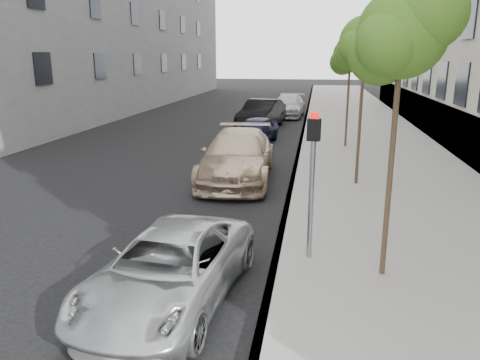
% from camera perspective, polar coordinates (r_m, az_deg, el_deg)
% --- Properties ---
extents(ground, '(160.00, 160.00, 0.00)m').
position_cam_1_polar(ground, '(8.18, -5.39, -15.10)').
color(ground, black).
rests_on(ground, ground).
extents(sidewalk, '(6.40, 72.00, 0.14)m').
position_cam_1_polar(sidewalk, '(31.19, 13.81, 7.09)').
color(sidewalk, gray).
rests_on(sidewalk, ground).
extents(curb, '(0.15, 72.00, 0.14)m').
position_cam_1_polar(curb, '(31.10, 8.02, 7.35)').
color(curb, '#9E9B93').
rests_on(curb, ground).
extents(tree_near, '(1.80, 1.60, 5.19)m').
position_cam_1_polar(tree_near, '(8.45, 19.35, 16.50)').
color(tree_near, '#38281C').
rests_on(tree_near, sidewalk).
extents(tree_mid, '(1.83, 1.63, 5.26)m').
position_cam_1_polar(tree_mid, '(14.90, 15.12, 15.98)').
color(tree_mid, '#38281C').
rests_on(tree_mid, sidewalk).
extents(tree_far, '(1.81, 1.61, 4.88)m').
position_cam_1_polar(tree_far, '(21.38, 13.39, 14.62)').
color(tree_far, '#38281C').
rests_on(tree_far, sidewalk).
extents(signal_pole, '(0.27, 0.22, 2.92)m').
position_cam_1_polar(signal_pole, '(9.12, 8.82, 1.40)').
color(signal_pole, '#939699').
rests_on(signal_pole, sidewalk).
extents(minivan, '(2.48, 4.59, 1.22)m').
position_cam_1_polar(minivan, '(8.09, -8.59, -10.65)').
color(minivan, '#B5B8BA').
rests_on(minivan, ground).
extents(suv, '(2.59, 5.76, 1.64)m').
position_cam_1_polar(suv, '(15.76, -0.31, 2.96)').
color(suv, tan).
rests_on(suv, ground).
extents(sedan_blue, '(2.12, 3.94, 1.27)m').
position_cam_1_polar(sedan_blue, '(22.45, 1.94, 6.07)').
color(sedan_blue, '#0F1333').
rests_on(sedan_blue, ground).
extents(sedan_black, '(2.54, 5.19, 1.64)m').
position_cam_1_polar(sedan_black, '(27.33, 2.65, 8.04)').
color(sedan_black, black).
rests_on(sedan_black, ground).
extents(sedan_rear, '(2.38, 5.20, 1.48)m').
position_cam_1_polar(sedan_rear, '(32.81, 5.89, 8.98)').
color(sedan_rear, '#A6A8AF').
rests_on(sedan_rear, ground).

